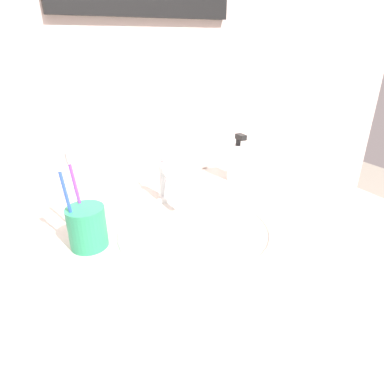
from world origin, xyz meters
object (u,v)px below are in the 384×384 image
faucet (167,181)px  toothbrush_cup (87,227)px  toothbrush_purple (77,193)px  soap_dispenser (237,163)px  toothbrush_blue (68,201)px

faucet → toothbrush_cup: 0.27m
toothbrush_cup → toothbrush_purple: bearing=98.4°
toothbrush_purple → faucet: bearing=18.8°
toothbrush_cup → soap_dispenser: soap_dispenser is taller
toothbrush_blue → soap_dispenser: bearing=16.8°
toothbrush_purple → soap_dispenser: size_ratio=1.30×
toothbrush_blue → toothbrush_purple: size_ratio=1.03×
faucet → toothbrush_purple: size_ratio=0.81×
toothbrush_blue → toothbrush_purple: (0.03, 0.04, -0.00)m
faucet → toothbrush_cup: faucet is taller
toothbrush_purple → toothbrush_cup: bearing=-81.6°
faucet → soap_dispenser: soap_dispenser is taller
toothbrush_cup → toothbrush_blue: toothbrush_blue is taller
faucet → toothbrush_cup: (-0.25, -0.12, -0.02)m
toothbrush_purple → soap_dispenser: toothbrush_purple is taller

